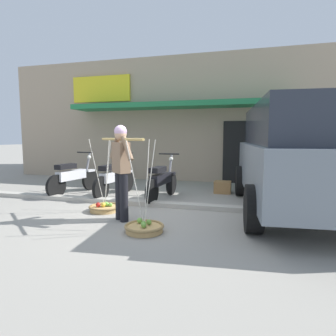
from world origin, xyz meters
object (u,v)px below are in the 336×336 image
(fruit_vendor, at_px, (121,166))
(motorcycle_nearest_shop, at_px, (73,177))
(fruit_basket_left_side, at_px, (105,207))
(motorcycle_second_in_row, at_px, (114,178))
(parked_truck, at_px, (297,155))
(motorcycle_third_in_row, at_px, (162,181))
(wooden_crate, at_px, (223,187))
(fruit_basket_right_side, at_px, (144,227))

(fruit_vendor, distance_m, motorcycle_nearest_shop, 2.95)
(fruit_basket_left_side, relative_size, motorcycle_second_in_row, 0.80)
(fruit_basket_left_side, height_order, parked_truck, parked_truck)
(fruit_vendor, relative_size, fruit_basket_left_side, 1.17)
(fruit_vendor, relative_size, motorcycle_third_in_row, 0.93)
(fruit_basket_left_side, height_order, motorcycle_third_in_row, fruit_basket_left_side)
(motorcycle_second_in_row, distance_m, wooden_crate, 2.86)
(fruit_vendor, relative_size, parked_truck, 0.34)
(fruit_basket_right_side, xyz_separation_m, motorcycle_third_in_row, (-0.39, 2.30, 0.38))
(motorcycle_nearest_shop, bearing_deg, fruit_basket_left_side, -40.27)
(fruit_basket_right_side, height_order, motorcycle_nearest_shop, fruit_basket_right_side)
(parked_truck, distance_m, wooden_crate, 2.43)
(wooden_crate, bearing_deg, fruit_vendor, -117.06)
(fruit_vendor, bearing_deg, parked_truck, 24.55)
(motorcycle_nearest_shop, xyz_separation_m, motorcycle_second_in_row, (1.15, 0.04, 0.00))
(fruit_vendor, xyz_separation_m, motorcycle_nearest_shop, (-2.22, 1.87, -0.52))
(fruit_basket_right_side, xyz_separation_m, motorcycle_second_in_row, (-1.67, 2.41, 0.38))
(fruit_basket_right_side, relative_size, wooden_crate, 3.30)
(fruit_basket_left_side, relative_size, fruit_basket_right_side, 1.00)
(motorcycle_nearest_shop, distance_m, wooden_crate, 3.95)
(wooden_crate, bearing_deg, motorcycle_third_in_row, -137.63)
(motorcycle_third_in_row, bearing_deg, motorcycle_nearest_shop, 178.65)
(fruit_basket_left_side, xyz_separation_m, parked_truck, (3.70, 0.92, 1.05))
(motorcycle_third_in_row, bearing_deg, fruit_basket_right_side, -80.41)
(fruit_basket_right_side, relative_size, motorcycle_nearest_shop, 0.80)
(fruit_basket_left_side, distance_m, motorcycle_second_in_row, 1.54)
(motorcycle_second_in_row, relative_size, motorcycle_third_in_row, 1.00)
(fruit_vendor, relative_size, motorcycle_nearest_shop, 0.94)
(motorcycle_nearest_shop, distance_m, parked_truck, 5.38)
(fruit_vendor, height_order, motorcycle_nearest_shop, fruit_vendor)
(fruit_vendor, distance_m, motorcycle_third_in_row, 1.90)
(motorcycle_nearest_shop, relative_size, motorcycle_second_in_row, 0.99)
(motorcycle_second_in_row, xyz_separation_m, motorcycle_third_in_row, (1.28, -0.10, 0.00))
(fruit_basket_right_side, distance_m, parked_truck, 3.31)
(fruit_basket_right_side, distance_m, motorcycle_third_in_row, 2.37)
(fruit_vendor, distance_m, wooden_crate, 3.49)
(fruit_vendor, height_order, parked_truck, parked_truck)
(fruit_basket_right_side, relative_size, parked_truck, 0.29)
(fruit_vendor, bearing_deg, motorcycle_nearest_shop, 139.97)
(motorcycle_nearest_shop, height_order, parked_truck, parked_truck)
(motorcycle_second_in_row, bearing_deg, fruit_basket_right_side, -55.17)
(motorcycle_second_in_row, bearing_deg, fruit_vendor, -60.75)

